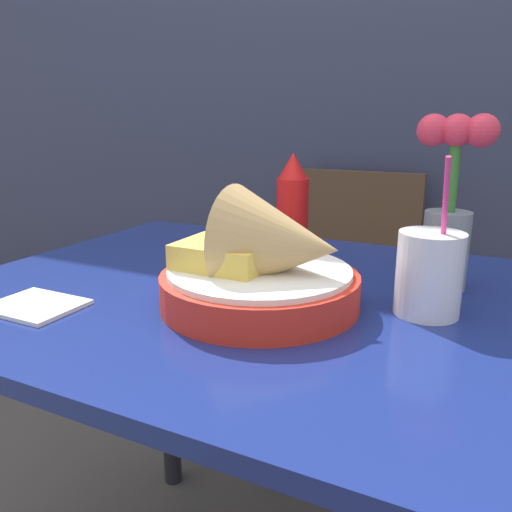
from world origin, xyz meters
name	(u,v)px	position (x,y,z in m)	size (l,w,h in m)	color
wall_window	(390,22)	(0.00, 0.93, 1.30)	(7.00, 0.06, 2.60)	#2D334C
dining_table	(246,357)	(0.00, 0.00, 0.63)	(0.94, 0.76, 0.76)	navy
chair_far_window	(344,288)	(-0.04, 0.73, 0.52)	(0.40, 0.40, 0.87)	#473323
food_basket	(267,267)	(0.07, -0.07, 0.82)	(0.29, 0.29, 0.18)	red
ketchup_bottle	(292,211)	(0.02, 0.16, 0.86)	(0.06, 0.06, 0.21)	red
drink_cup	(429,276)	(0.28, 0.01, 0.81)	(0.09, 0.09, 0.22)	silver
flower_vase	(449,209)	(0.29, 0.13, 0.89)	(0.12, 0.07, 0.27)	gray
napkin	(35,306)	(-0.23, -0.22, 0.76)	(0.13, 0.10, 0.01)	white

